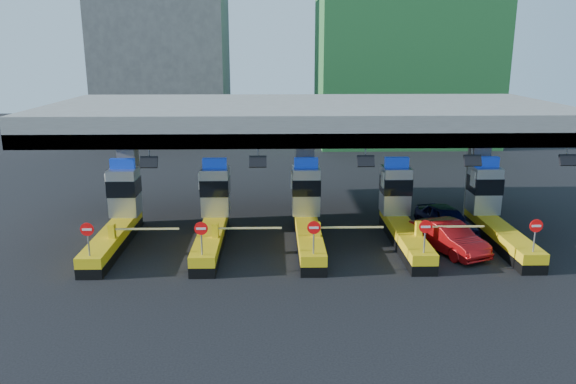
{
  "coord_description": "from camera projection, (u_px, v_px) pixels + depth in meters",
  "views": [
    {
      "loc": [
        -1.75,
        -28.29,
        10.04
      ],
      "look_at": [
        -1.03,
        0.0,
        2.69
      ],
      "focal_mm": 35.0,
      "sensor_mm": 36.0,
      "label": 1
    }
  ],
  "objects": [
    {
      "name": "toll_lane_left",
      "position": [
        213.0,
        215.0,
        29.74
      ],
      "size": [
        4.43,
        8.0,
        4.16
      ],
      "color": "black",
      "rests_on": "ground"
    },
    {
      "name": "ground",
      "position": [
        307.0,
        241.0,
        29.94
      ],
      "size": [
        120.0,
        120.0,
        0.0
      ],
      "primitive_type": "plane",
      "color": "black",
      "rests_on": "ground"
    },
    {
      "name": "bg_building_scaffold",
      "position": [
        407.0,
        7.0,
        57.68
      ],
      "size": [
        18.0,
        12.0,
        28.0
      ],
      "primitive_type": "cube",
      "color": "#1E5926",
      "rests_on": "ground"
    },
    {
      "name": "van",
      "position": [
        446.0,
        220.0,
        30.91
      ],
      "size": [
        2.94,
        4.88,
        1.56
      ],
      "primitive_type": "imported",
      "rotation": [
        0.0,
        0.0,
        0.26
      ],
      "color": "black",
      "rests_on": "ground"
    },
    {
      "name": "toll_lane_right",
      "position": [
        401.0,
        213.0,
        29.98
      ],
      "size": [
        4.43,
        8.0,
        4.16
      ],
      "color": "black",
      "rests_on": "ground"
    },
    {
      "name": "toll_lane_far_left",
      "position": [
        118.0,
        215.0,
        29.61
      ],
      "size": [
        4.43,
        8.0,
        4.16
      ],
      "color": "black",
      "rests_on": "ground"
    },
    {
      "name": "bg_building_concrete",
      "position": [
        163.0,
        56.0,
        62.17
      ],
      "size": [
        14.0,
        10.0,
        18.0
      ],
      "primitive_type": "cube",
      "color": "#4C4C49",
      "rests_on": "ground"
    },
    {
      "name": "red_car",
      "position": [
        449.0,
        237.0,
        28.16
      ],
      "size": [
        3.28,
        4.87,
        1.52
      ],
      "primitive_type": "imported",
      "rotation": [
        0.0,
        0.0,
        0.4
      ],
      "color": "maroon",
      "rests_on": "ground"
    },
    {
      "name": "toll_lane_center",
      "position": [
        307.0,
        214.0,
        29.86
      ],
      "size": [
        4.43,
        8.0,
        4.16
      ],
      "color": "black",
      "rests_on": "ground"
    },
    {
      "name": "toll_lane_far_right",
      "position": [
        493.0,
        213.0,
        30.11
      ],
      "size": [
        4.43,
        8.0,
        4.16
      ],
      "color": "black",
      "rests_on": "ground"
    },
    {
      "name": "toll_canopy",
      "position": [
        305.0,
        119.0,
        31.18
      ],
      "size": [
        28.0,
        12.09,
        7.0
      ],
      "color": "slate",
      "rests_on": "ground"
    }
  ]
}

